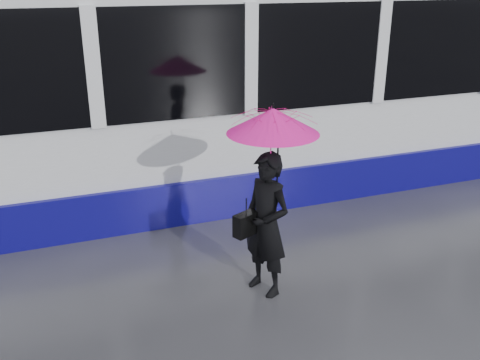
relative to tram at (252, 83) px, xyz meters
name	(u,v)px	position (x,y,z in m)	size (l,w,h in m)	color
ground	(267,258)	(-0.77, -2.50, -1.64)	(90.00, 90.00, 0.00)	#2C2C32
rails	(207,186)	(-0.77, 0.00, -1.63)	(34.00, 1.51, 0.02)	#3F3D38
tram	(252,83)	(0.00, 0.00, 0.00)	(26.00, 2.56, 3.35)	white
woman	(266,225)	(-1.06, -3.14, -0.85)	(0.58, 0.38, 1.58)	black
umbrella	(273,139)	(-1.01, -3.14, 0.09)	(1.22, 1.22, 1.07)	#E8136C
handbag	(246,224)	(-1.28, -3.12, -0.81)	(0.31, 0.23, 0.42)	black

